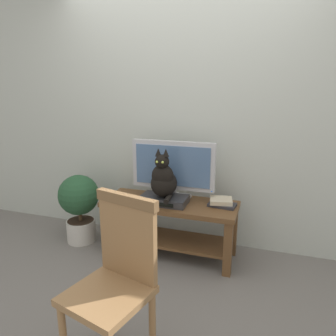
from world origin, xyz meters
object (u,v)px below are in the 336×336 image
object	(u,v)px
cat	(163,179)
book_stack	(221,202)
wooden_chair	(117,273)
tv_stand	(170,218)
tv	(173,168)
potted_plant	(79,203)
media_box	(164,200)

from	to	relation	value
cat	book_stack	xyz separation A→B (m)	(0.51, 0.12, -0.20)
wooden_chair	book_stack	world-z (taller)	wooden_chair
tv_stand	tv	size ratio (longest dim) A/B	1.58
wooden_chair	cat	bearing A→B (deg)	96.75
cat	potted_plant	xyz separation A→B (m)	(-0.92, 0.03, -0.35)
book_stack	wooden_chair	bearing A→B (deg)	-105.95
tv_stand	potted_plant	size ratio (longest dim) A/B	1.76
tv_stand	media_box	world-z (taller)	media_box
tv	wooden_chair	xyz separation A→B (m)	(0.10, -1.33, -0.26)
wooden_chair	tv	bearing A→B (deg)	94.29
media_box	book_stack	bearing A→B (deg)	11.50
tv	wooden_chair	bearing A→B (deg)	-85.71
cat	tv_stand	bearing A→B (deg)	58.70
media_box	potted_plant	xyz separation A→B (m)	(-0.92, 0.01, -0.15)
tv_stand	tv	world-z (taller)	tv
media_box	book_stack	xyz separation A→B (m)	(0.51, 0.10, -0.00)
media_box	tv	bearing A→B (deg)	74.57
wooden_chair	media_box	bearing A→B (deg)	96.72
tv_stand	cat	size ratio (longest dim) A/B	2.77
tv	potted_plant	world-z (taller)	tv
tv_stand	wooden_chair	bearing A→B (deg)	-85.37
wooden_chair	book_stack	size ratio (longest dim) A/B	3.95
tv	media_box	size ratio (longest dim) A/B	1.85
media_box	cat	xyz separation A→B (m)	(0.00, -0.01, 0.20)
tv_stand	wooden_chair	xyz separation A→B (m)	(0.10, -1.24, 0.20)
tv	potted_plant	bearing A→B (deg)	-172.21
wooden_chair	book_stack	distance (m)	1.35
media_box	wooden_chair	world-z (taller)	wooden_chair
tv	cat	bearing A→B (deg)	-103.67
media_box	cat	world-z (taller)	cat
media_box	potted_plant	distance (m)	0.93
cat	potted_plant	size ratio (longest dim) A/B	0.63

